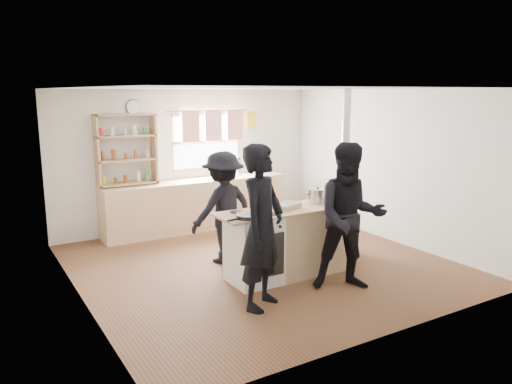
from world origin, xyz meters
TOP-DOWN VIEW (x-y plane):
  - ground at (0.00, 0.00)m, footprint 5.00×5.00m
  - back_counter at (0.00, 2.22)m, footprint 3.40×0.55m
  - shelving_unit at (-1.20, 2.34)m, footprint 1.00×0.28m
  - thermos at (0.87, 2.22)m, footprint 0.10×0.10m
  - cooking_island at (0.14, -0.55)m, footprint 1.97×0.64m
  - skillet_greens at (-0.63, -0.73)m, footprint 0.36×0.36m
  - roast_tray at (0.08, -0.53)m, footprint 0.41×0.33m
  - stockpot_stove at (-0.21, -0.33)m, footprint 0.25×0.25m
  - stockpot_counter at (0.65, -0.45)m, footprint 0.30×0.30m
  - bread_board at (0.86, -0.65)m, footprint 0.30×0.23m
  - flue_heater at (1.26, -0.30)m, footprint 0.35×0.35m
  - person_near_left at (-0.74, -1.23)m, footprint 0.83×0.76m
  - person_near_right at (0.49, -1.32)m, footprint 1.13×1.05m
  - person_far at (-0.40, 0.40)m, footprint 1.15×0.80m

SIDE VIEW (x-z plane):
  - ground at x=0.00m, z-range -0.01..0.00m
  - back_counter at x=0.00m, z-range 0.00..0.90m
  - cooking_island at x=0.14m, z-range 0.00..0.93m
  - flue_heater at x=1.26m, z-range -0.59..1.91m
  - person_far at x=-0.40m, z-range 0.00..1.63m
  - person_near_right at x=0.49m, z-range 0.00..1.85m
  - person_near_left at x=-0.74m, z-range 0.00..1.90m
  - skillet_greens at x=-0.63m, z-range 0.93..0.98m
  - roast_tray at x=0.08m, z-range 0.93..1.00m
  - bread_board at x=0.86m, z-range 0.92..1.04m
  - stockpot_stove at x=-0.21m, z-range 0.92..1.12m
  - stockpot_counter at x=0.65m, z-range 0.92..1.14m
  - thermos at x=0.87m, z-range 0.90..1.22m
  - shelving_unit at x=-1.20m, z-range 0.91..2.11m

